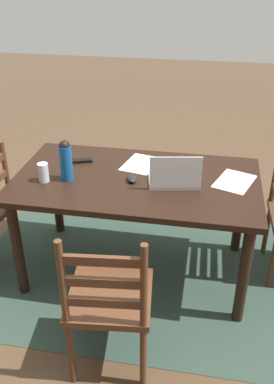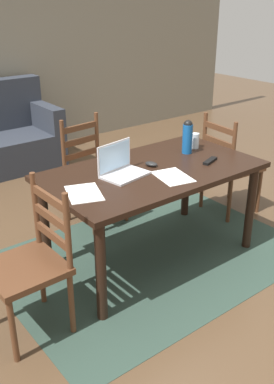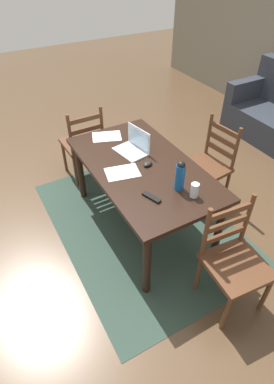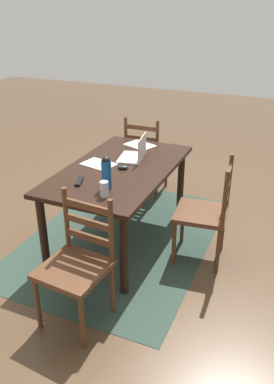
% 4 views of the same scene
% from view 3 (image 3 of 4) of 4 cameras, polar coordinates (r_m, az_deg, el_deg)
% --- Properties ---
extents(ground_plane, '(14.00, 14.00, 0.00)m').
position_cam_3_polar(ground_plane, '(3.37, 0.84, -5.66)').
color(ground_plane, brown).
extents(area_rug, '(2.33, 1.67, 0.01)m').
position_cam_3_polar(area_rug, '(3.37, 0.85, -5.62)').
color(area_rug, '#2D4238').
rests_on(area_rug, ground).
extents(dining_table, '(1.60, 0.90, 0.76)m').
position_cam_3_polar(dining_table, '(2.93, 0.97, 3.41)').
color(dining_table, black).
rests_on(dining_table, ground).
extents(chair_far_head, '(0.48, 0.48, 0.95)m').
position_cam_3_polar(chair_far_head, '(3.47, 12.80, 4.69)').
color(chair_far_head, '#56331E').
rests_on(chair_far_head, ground).
extents(chair_right_far, '(0.48, 0.48, 0.95)m').
position_cam_3_polar(chair_right_far, '(2.57, 17.24, -11.99)').
color(chair_right_far, '#56331E').
rests_on(chair_right_far, ground).
extents(chair_left_near, '(0.45, 0.45, 0.95)m').
position_cam_3_polar(chair_left_near, '(3.82, -9.79, 8.70)').
color(chair_left_near, '#56331E').
rests_on(chair_left_near, ground).
extents(laptop, '(0.35, 0.27, 0.23)m').
position_cam_3_polar(laptop, '(3.05, -0.54, 8.46)').
color(laptop, silver).
rests_on(laptop, dining_table).
extents(water_bottle, '(0.08, 0.08, 0.27)m').
position_cam_3_polar(water_bottle, '(2.55, 7.88, 3.09)').
color(water_bottle, '#145199').
rests_on(water_bottle, dining_table).
extents(drinking_glass, '(0.07, 0.07, 0.12)m').
position_cam_3_polar(drinking_glass, '(2.54, 10.46, 0.33)').
color(drinking_glass, silver).
rests_on(drinking_glass, dining_table).
extents(computer_mouse, '(0.09, 0.11, 0.03)m').
position_cam_3_polar(computer_mouse, '(2.87, 2.00, 5.18)').
color(computer_mouse, black).
rests_on(computer_mouse, dining_table).
extents(tv_remote, '(0.18, 0.10, 0.02)m').
position_cam_3_polar(tv_remote, '(2.51, 2.66, -0.97)').
color(tv_remote, black).
rests_on(tv_remote, dining_table).
extents(paper_stack_left, '(0.30, 0.35, 0.00)m').
position_cam_3_polar(paper_stack_left, '(3.33, -5.55, 10.06)').
color(paper_stack_left, white).
rests_on(paper_stack_left, dining_table).
extents(paper_stack_right, '(0.27, 0.33, 0.00)m').
position_cam_3_polar(paper_stack_right, '(2.79, -2.69, 3.61)').
color(paper_stack_right, white).
rests_on(paper_stack_right, dining_table).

